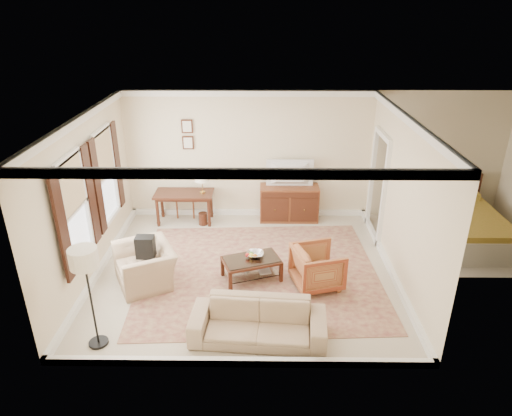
{
  "coord_description": "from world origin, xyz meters",
  "views": [
    {
      "loc": [
        0.29,
        -7.32,
        4.61
      ],
      "look_at": [
        0.2,
        0.3,
        1.15
      ],
      "focal_mm": 32.0,
      "sensor_mm": 36.0,
      "label": 1
    }
  ],
  "objects_px": {
    "writing_desk": "(184,197)",
    "tv": "(290,166)",
    "sideboard": "(289,203)",
    "club_armchair": "(145,260)",
    "sofa": "(258,317)",
    "coffee_table": "(251,263)",
    "striped_armchair": "(317,265)"
  },
  "relations": [
    {
      "from": "writing_desk",
      "to": "sofa",
      "type": "relative_size",
      "value": 0.65
    },
    {
      "from": "sideboard",
      "to": "striped_armchair",
      "type": "relative_size",
      "value": 1.62
    },
    {
      "from": "writing_desk",
      "to": "striped_armchair",
      "type": "xyz_separation_m",
      "value": [
        2.72,
        -2.55,
        -0.19
      ]
    },
    {
      "from": "writing_desk",
      "to": "tv",
      "type": "distance_m",
      "value": 2.47
    },
    {
      "from": "tv",
      "to": "striped_armchair",
      "type": "relative_size",
      "value": 1.23
    },
    {
      "from": "writing_desk",
      "to": "sideboard",
      "type": "distance_m",
      "value": 2.38
    },
    {
      "from": "writing_desk",
      "to": "striped_armchair",
      "type": "height_order",
      "value": "striped_armchair"
    },
    {
      "from": "tv",
      "to": "coffee_table",
      "type": "bearing_deg",
      "value": 71.96
    },
    {
      "from": "coffee_table",
      "to": "striped_armchair",
      "type": "bearing_deg",
      "value": -9.3
    },
    {
      "from": "tv",
      "to": "sideboard",
      "type": "bearing_deg",
      "value": -90.0
    },
    {
      "from": "writing_desk",
      "to": "sideboard",
      "type": "height_order",
      "value": "sideboard"
    },
    {
      "from": "writing_desk",
      "to": "tv",
      "type": "height_order",
      "value": "tv"
    },
    {
      "from": "writing_desk",
      "to": "tv",
      "type": "relative_size",
      "value": 1.3
    },
    {
      "from": "sofa",
      "to": "writing_desk",
      "type": "bearing_deg",
      "value": 117.76
    },
    {
      "from": "tv",
      "to": "sofa",
      "type": "bearing_deg",
      "value": 80.58
    },
    {
      "from": "tv",
      "to": "club_armchair",
      "type": "distance_m",
      "value": 3.84
    },
    {
      "from": "club_armchair",
      "to": "striped_armchair",
      "type": "bearing_deg",
      "value": 62.27
    },
    {
      "from": "sideboard",
      "to": "coffee_table",
      "type": "relative_size",
      "value": 1.16
    },
    {
      "from": "tv",
      "to": "coffee_table",
      "type": "height_order",
      "value": "tv"
    },
    {
      "from": "coffee_table",
      "to": "writing_desk",
      "type": "bearing_deg",
      "value": 123.38
    },
    {
      "from": "sideboard",
      "to": "sofa",
      "type": "relative_size",
      "value": 0.66
    },
    {
      "from": "sideboard",
      "to": "tv",
      "type": "xyz_separation_m",
      "value": [
        0.0,
        -0.02,
        0.91
      ]
    },
    {
      "from": "writing_desk",
      "to": "club_armchair",
      "type": "bearing_deg",
      "value": -97.23
    },
    {
      "from": "club_armchair",
      "to": "coffee_table",
      "type": "bearing_deg",
      "value": 67.41
    },
    {
      "from": "writing_desk",
      "to": "coffee_table",
      "type": "distance_m",
      "value": 2.84
    },
    {
      "from": "writing_desk",
      "to": "sofa",
      "type": "xyz_separation_m",
      "value": [
        1.69,
        -3.96,
        -0.21
      ]
    },
    {
      "from": "tv",
      "to": "club_armchair",
      "type": "height_order",
      "value": "tv"
    },
    {
      "from": "tv",
      "to": "sofa",
      "type": "xyz_separation_m",
      "value": [
        -0.68,
        -4.08,
        -0.92
      ]
    },
    {
      "from": "tv",
      "to": "coffee_table",
      "type": "xyz_separation_m",
      "value": [
        -0.81,
        -2.48,
        -0.99
      ]
    },
    {
      "from": "coffee_table",
      "to": "sofa",
      "type": "bearing_deg",
      "value": -85.3
    },
    {
      "from": "striped_armchair",
      "to": "writing_desk",
      "type": "bearing_deg",
      "value": 31.67
    },
    {
      "from": "club_armchair",
      "to": "sofa",
      "type": "distance_m",
      "value": 2.49
    }
  ]
}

